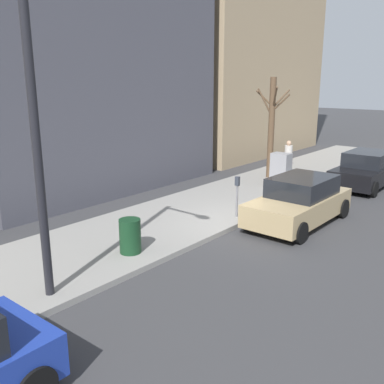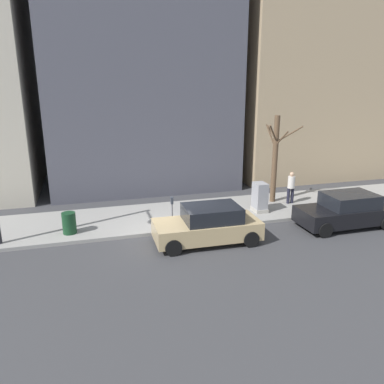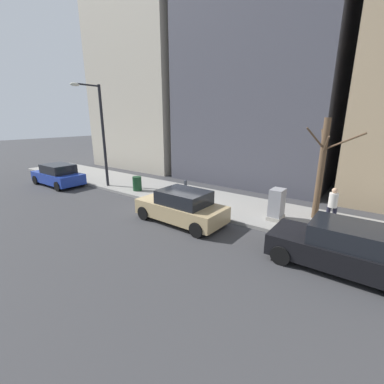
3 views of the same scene
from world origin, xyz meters
name	(u,v)px [view 2 (image 2 of 3)]	position (x,y,z in m)	size (l,w,h in m)	color
ground_plane	(169,234)	(0.00, 0.00, 0.00)	(120.00, 120.00, 0.00)	#38383A
sidewalk	(160,217)	(2.00, 0.00, 0.07)	(4.00, 36.00, 0.15)	gray
parked_car_black	(346,211)	(-1.25, -7.78, 0.74)	(1.92, 4.20, 1.52)	black
parked_car_tan	(208,225)	(-1.23, -1.35, 0.74)	(1.99, 4.23, 1.52)	tan
parking_meter	(172,209)	(0.45, -0.27, 0.98)	(0.14, 0.10, 1.35)	slate
utility_box	(260,198)	(1.30, -4.83, 0.85)	(0.83, 0.61, 1.43)	#A8A399
bare_tree	(275,157)	(2.60, -6.23, 2.53)	(1.55, 2.17, 4.49)	brown
trash_bin	(69,223)	(0.90, 4.02, 0.60)	(0.56, 0.56, 0.90)	#14381E
pedestrian_near_meter	(291,186)	(2.05, -6.94, 1.09)	(0.36, 0.40, 1.66)	#1E1E2D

